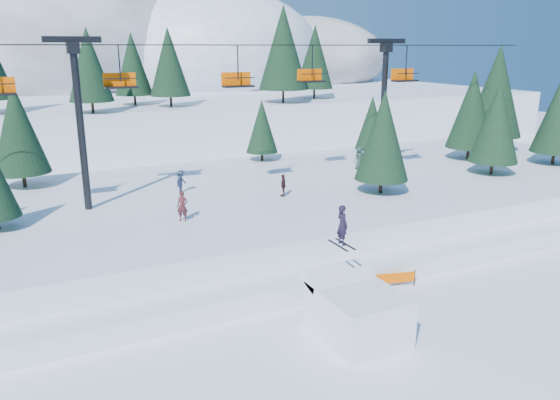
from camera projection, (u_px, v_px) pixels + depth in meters
name	position (u px, v px, depth m)	size (l,w,h in m)	color
ground	(378.00, 350.00, 22.72)	(160.00, 160.00, 0.00)	white
mid_shelf	(226.00, 210.00, 37.96)	(70.00, 22.00, 2.50)	white
berm	(291.00, 270.00, 29.50)	(70.00, 6.00, 1.10)	white
mountain_ridge	(62.00, 64.00, 81.44)	(119.00, 60.87, 26.46)	white
jump_kicker	(356.00, 310.00, 23.60)	(3.18, 4.39, 5.55)	white
chairlift	(231.00, 92.00, 36.06)	(46.37, 3.21, 10.28)	black
conifer_stand	(268.00, 123.00, 38.54)	(62.14, 16.88, 9.96)	black
distant_skiers	(192.00, 187.00, 35.42)	(30.32, 7.88, 1.88)	#3B1C1E
banner_near	(390.00, 279.00, 28.43)	(2.78, 0.74, 0.90)	black
banner_far	(467.00, 249.00, 32.64)	(2.84, 0.41, 0.90)	black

